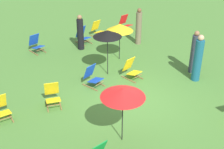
# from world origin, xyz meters

# --- Properties ---
(ground_plane) EXTENTS (40.00, 40.00, 0.00)m
(ground_plane) POSITION_xyz_m (0.00, 0.00, 0.00)
(ground_plane) COLOR #477A33
(deckchair_0) EXTENTS (0.61, 0.84, 0.83)m
(deckchair_0) POSITION_xyz_m (1.00, 1.33, 0.37)
(deckchair_0) COLOR olive
(deckchair_0) RESTS_ON ground
(deckchair_1) EXTENTS (0.55, 0.80, 0.83)m
(deckchair_1) POSITION_xyz_m (3.98, 5.84, 0.37)
(deckchair_1) COLOR olive
(deckchair_1) RESTS_ON ground
(deckchair_2) EXTENTS (0.49, 0.77, 0.83)m
(deckchair_2) POSITION_xyz_m (-4.04, 1.50, 0.37)
(deckchair_2) COLOR olive
(deckchair_2) RESTS_ON ground
(deckchair_4) EXTENTS (0.67, 0.86, 0.83)m
(deckchair_4) POSITION_xyz_m (-0.57, 1.67, 0.37)
(deckchair_4) COLOR olive
(deckchair_4) RESTS_ON ground
(deckchair_5) EXTENTS (0.68, 0.87, 0.83)m
(deckchair_5) POSITION_xyz_m (-2.36, 1.31, 0.37)
(deckchair_5) COLOR olive
(deckchair_5) RESTS_ON ground
(deckchair_7) EXTENTS (0.61, 0.83, 0.83)m
(deckchair_7) POSITION_xyz_m (-1.17, 5.80, 0.37)
(deckchair_7) COLOR olive
(deckchair_7) RESTS_ON ground
(deckchair_8) EXTENTS (0.61, 0.83, 0.83)m
(deckchair_8) POSITION_xyz_m (1.15, 5.52, 0.37)
(deckchair_8) COLOR olive
(deckchair_8) RESTS_ON ground
(deckchair_10) EXTENTS (0.62, 0.84, 0.83)m
(deckchair_10) POSITION_xyz_m (2.22, 5.85, 0.37)
(deckchair_10) COLOR olive
(deckchair_10) RESTS_ON ground
(umbrella_0) EXTENTS (1.11, 1.11, 1.88)m
(umbrella_0) POSITION_xyz_m (0.39, 2.10, 1.75)
(umbrella_0) COLOR black
(umbrella_0) RESTS_ON ground
(umbrella_1) EXTENTS (1.24, 1.24, 1.74)m
(umbrella_1) POSITION_xyz_m (-1.45, -1.48, 1.61)
(umbrella_1) COLOR black
(umbrella_1) RESTS_ON ground
(umbrella_2) EXTENTS (1.16, 1.16, 1.64)m
(umbrella_2) POSITION_xyz_m (1.59, 2.98, 1.48)
(umbrella_2) COLOR black
(umbrella_2) RESTS_ON ground
(person_0) EXTENTS (0.35, 0.35, 1.88)m
(person_0) POSITION_xyz_m (2.99, -0.21, 0.89)
(person_0) COLOR #195972
(person_0) RESTS_ON ground
(person_1) EXTENTS (0.42, 0.42, 1.78)m
(person_1) POSITION_xyz_m (3.37, 0.33, 0.84)
(person_1) COLOR #333847
(person_1) RESTS_ON ground
(person_2) EXTENTS (0.40, 0.40, 1.79)m
(person_2) POSITION_xyz_m (3.36, 3.89, 0.85)
(person_2) COLOR #72664C
(person_2) RESTS_ON ground
(person_3) EXTENTS (0.32, 0.32, 1.67)m
(person_3) POSITION_xyz_m (0.70, 4.90, 0.79)
(person_3) COLOR black
(person_3) RESTS_ON ground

